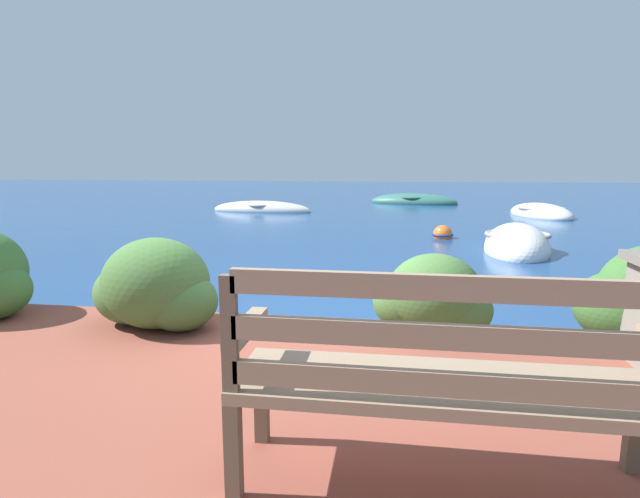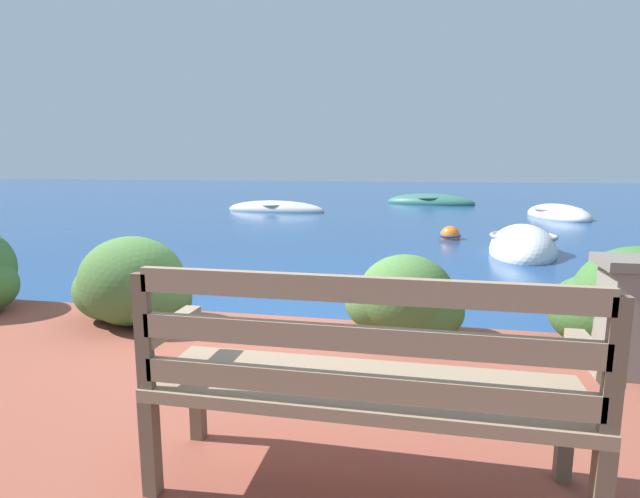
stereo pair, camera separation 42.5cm
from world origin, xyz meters
The scene contains 10 objects.
ground_plane centered at (0.00, 0.00, 0.00)m, with size 80.00×80.00×0.00m.
park_bench centered at (0.97, -2.22, 0.71)m, with size 1.69×0.48×0.93m.
hedge_clump_left centered at (-1.12, -0.44, 0.53)m, with size 1.07×0.77×0.73m.
hedge_clump_centre centered at (1.07, -0.25, 0.49)m, with size 0.91×0.66×0.62m.
hedge_clump_right centered at (2.65, -0.32, 0.54)m, with size 1.10×0.79×0.75m.
rowboat_nearest centered at (2.89, 4.93, 0.07)m, with size 1.38×2.33×0.87m.
rowboat_mid centered at (5.05, 11.39, 0.06)m, with size 1.91×2.94×0.66m.
rowboat_far centered at (-3.47, 11.54, 0.05)m, with size 3.40×1.35×0.60m.
rowboat_outer centered at (1.50, 15.52, 0.06)m, with size 3.55×2.03×0.71m.
mooring_buoy centered at (1.77, 6.41, 0.07)m, with size 0.44×0.44×0.40m.
Camera 2 is at (1.17, -4.01, 1.52)m, focal length 28.00 mm.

